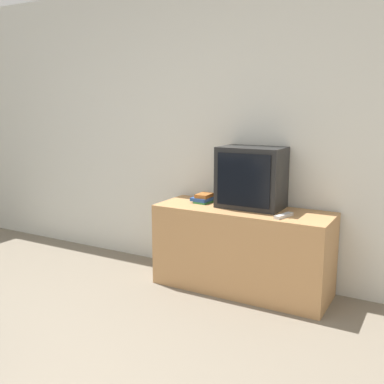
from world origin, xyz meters
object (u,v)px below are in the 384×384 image
object	(u,v)px
television	(251,177)
book_stack	(204,198)
tv_stand	(242,249)
remote_on_stand	(284,216)

from	to	relation	value
television	book_stack	size ratio (longest dim) A/B	2.49
television	tv_stand	bearing A→B (deg)	-111.90
tv_stand	book_stack	distance (m)	0.55
book_stack	remote_on_stand	xyz separation A→B (m)	(0.77, -0.17, -0.02)
television	book_stack	xyz separation A→B (m)	(-0.43, -0.03, -0.21)
tv_stand	book_stack	xyz separation A→B (m)	(-0.39, 0.06, 0.38)
television	book_stack	world-z (taller)	television
tv_stand	television	bearing A→B (deg)	68.10
book_stack	tv_stand	bearing A→B (deg)	-8.55
book_stack	remote_on_stand	world-z (taller)	book_stack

